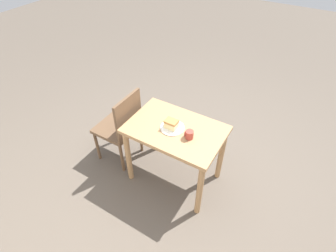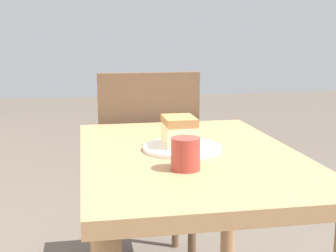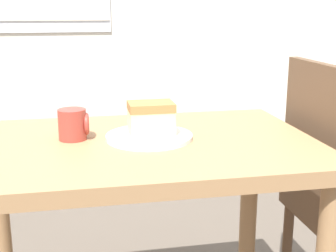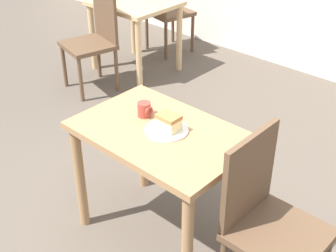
# 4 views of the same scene
# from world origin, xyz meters

# --- Properties ---
(dining_table_near) EXTENTS (0.95, 0.63, 0.76)m
(dining_table_near) POSITION_xyz_m (0.04, 0.27, 0.62)
(dining_table_near) COLOR #9E754C
(dining_table_near) RESTS_ON ground_plane
(dining_table_far) EXTENTS (0.78, 0.69, 0.73)m
(dining_table_far) POSITION_xyz_m (-1.83, 1.87, 0.60)
(dining_table_far) COLOR tan
(dining_table_far) RESTS_ON ground_plane
(chair_near_window) EXTENTS (0.43, 0.43, 0.95)m
(chair_near_window) POSITION_xyz_m (0.72, 0.31, 0.51)
(chair_near_window) COLOR brown
(chair_near_window) RESTS_ON ground_plane
(chair_far_corner) EXTENTS (0.52, 0.52, 0.95)m
(chair_far_corner) POSITION_xyz_m (-1.81, 1.33, 0.51)
(chair_far_corner) COLOR brown
(chair_far_corner) RESTS_ON ground_plane
(chair_far_opposite) EXTENTS (0.51, 0.51, 0.95)m
(chair_far_opposite) POSITION_xyz_m (-1.94, 2.42, 0.51)
(chair_far_opposite) COLOR brown
(chair_far_opposite) RESTS_ON ground_plane
(plate) EXTENTS (0.24, 0.24, 0.01)m
(plate) POSITION_xyz_m (0.07, 0.28, 0.76)
(plate) COLOR white
(plate) RESTS_ON dining_table_near
(cake_slice) EXTENTS (0.12, 0.09, 0.09)m
(cake_slice) POSITION_xyz_m (0.07, 0.29, 0.81)
(cake_slice) COLOR beige
(cake_slice) RESTS_ON plate
(coffee_mug) EXTENTS (0.08, 0.08, 0.08)m
(coffee_mug) POSITION_xyz_m (-0.13, 0.32, 0.80)
(coffee_mug) COLOR #9E382D
(coffee_mug) RESTS_ON dining_table_near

